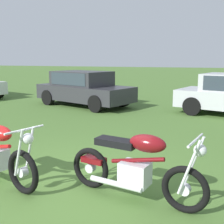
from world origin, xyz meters
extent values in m
plane|color=#476B2D|center=(0.00, 0.00, 0.00)|extent=(120.00, 120.00, 0.00)
torus|color=black|center=(-0.37, -0.53, 0.33)|extent=(0.66, 0.27, 0.66)
cylinder|color=silver|center=(-0.37, -0.53, 0.33)|extent=(0.16, 0.14, 0.14)
cylinder|color=silver|center=(-0.29, -0.46, 0.66)|extent=(0.26, 0.11, 0.72)
cylinder|color=silver|center=(-0.34, -0.64, 0.66)|extent=(0.26, 0.11, 0.72)
ellipsoid|color=red|center=(-0.88, -0.38, 0.83)|extent=(0.57, 0.40, 0.24)
cylinder|color=silver|center=(-0.27, -0.56, 0.98)|extent=(0.21, 0.62, 0.03)
sphere|color=silver|center=(-0.22, -0.58, 0.86)|extent=(0.20, 0.20, 0.16)
torus|color=black|center=(1.90, -0.25, 0.31)|extent=(0.63, 0.20, 0.63)
torus|color=black|center=(0.47, 0.00, 0.31)|extent=(0.63, 0.20, 0.63)
cylinder|color=silver|center=(1.90, -0.25, 0.31)|extent=(0.16, 0.12, 0.14)
cylinder|color=silver|center=(0.47, 0.00, 0.31)|extent=(0.16, 0.12, 0.14)
cylinder|color=silver|center=(1.98, -0.18, 0.65)|extent=(0.27, 0.08, 0.74)
cylinder|color=silver|center=(1.95, -0.35, 0.65)|extent=(0.27, 0.08, 0.74)
cube|color=silver|center=(1.20, -0.13, 0.38)|extent=(0.45, 0.37, 0.32)
cylinder|color=maroon|center=(1.23, -0.13, 0.58)|extent=(0.80, 0.20, 0.23)
ellipsoid|color=maroon|center=(1.38, -0.16, 0.84)|extent=(0.56, 0.35, 0.24)
cube|color=black|center=(0.91, -0.08, 0.78)|extent=(0.63, 0.34, 0.10)
cube|color=maroon|center=(0.53, -0.01, 0.45)|extent=(0.39, 0.24, 0.08)
cylinder|color=silver|center=(2.00, -0.27, 0.98)|extent=(0.14, 0.64, 0.03)
sphere|color=silver|center=(2.06, -0.28, 0.86)|extent=(0.19, 0.19, 0.16)
cylinder|color=silver|center=(0.96, -0.25, 0.24)|extent=(0.80, 0.22, 0.08)
cube|color=#2D2D33|center=(-3.02, 6.99, 0.55)|extent=(4.47, 2.96, 0.60)
cube|color=#2D2D33|center=(-3.17, 7.04, 1.13)|extent=(2.65, 2.21, 0.60)
cube|color=#2D3842|center=(-3.17, 7.04, 1.15)|extent=(2.34, 2.13, 0.48)
cylinder|color=black|center=(-1.47, 7.33, 0.32)|extent=(0.68, 0.41, 0.64)
cylinder|color=black|center=(-1.99, 5.78, 0.32)|extent=(0.68, 0.41, 0.64)
cylinder|color=black|center=(-4.06, 8.19, 0.32)|extent=(0.68, 0.41, 0.64)
cylinder|color=black|center=(-4.57, 6.65, 0.32)|extent=(0.68, 0.41, 0.64)
cylinder|color=black|center=(1.79, 8.10, 0.32)|extent=(0.67, 0.37, 0.64)
cylinder|color=black|center=(1.36, 6.46, 0.32)|extent=(0.67, 0.37, 0.64)
camera|label=1|loc=(2.25, -3.81, 1.96)|focal=46.57mm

